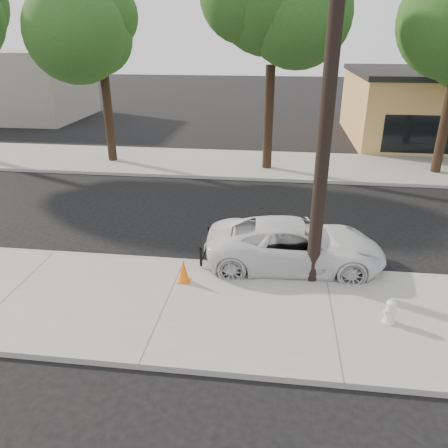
{
  "coord_description": "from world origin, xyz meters",
  "views": [
    {
      "loc": [
        2.55,
        -13.06,
        6.19
      ],
      "look_at": [
        1.05,
        -1.3,
        1.0
      ],
      "focal_mm": 35.0,
      "sensor_mm": 36.0,
      "label": 1
    }
  ],
  "objects_px": {
    "police_cruiser": "(295,245)",
    "traffic_cone": "(183,271)",
    "utility_pole": "(328,105)",
    "fire_hydrant": "(390,312)"
  },
  "relations": [
    {
      "from": "police_cruiser",
      "to": "fire_hydrant",
      "type": "bearing_deg",
      "value": -144.58
    },
    {
      "from": "traffic_cone",
      "to": "police_cruiser",
      "type": "bearing_deg",
      "value": 26.58
    },
    {
      "from": "utility_pole",
      "to": "police_cruiser",
      "type": "bearing_deg",
      "value": 116.53
    },
    {
      "from": "police_cruiser",
      "to": "traffic_cone",
      "type": "bearing_deg",
      "value": 113.71
    },
    {
      "from": "utility_pole",
      "to": "fire_hydrant",
      "type": "height_order",
      "value": "utility_pole"
    },
    {
      "from": "utility_pole",
      "to": "fire_hydrant",
      "type": "bearing_deg",
      "value": -46.77
    },
    {
      "from": "fire_hydrant",
      "to": "traffic_cone",
      "type": "xyz_separation_m",
      "value": [
        -5.01,
        1.17,
        0.03
      ]
    },
    {
      "from": "traffic_cone",
      "to": "utility_pole",
      "type": "bearing_deg",
      "value": 9.48
    },
    {
      "from": "utility_pole",
      "to": "police_cruiser",
      "type": "height_order",
      "value": "utility_pole"
    },
    {
      "from": "utility_pole",
      "to": "police_cruiser",
      "type": "xyz_separation_m",
      "value": [
        -0.45,
        0.9,
        -4.01
      ]
    }
  ]
}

